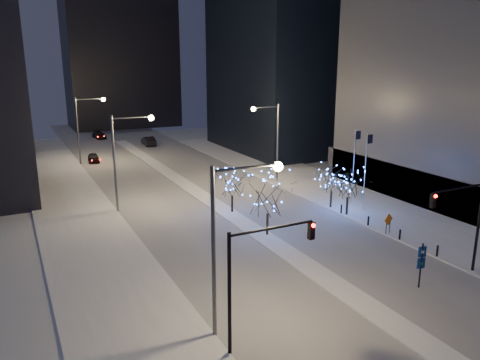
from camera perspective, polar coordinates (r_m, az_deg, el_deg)
ground at (r=31.67m, az=15.92°, el=-15.13°), size 160.00×160.00×0.00m
road at (r=60.12m, az=-7.00°, el=-0.39°), size 20.00×130.00×0.02m
median at (r=55.58m, az=-5.25°, el=-1.51°), size 2.00×80.00×0.15m
east_sidewalk at (r=54.76m, az=13.54°, el=-2.12°), size 10.00×90.00×0.15m
west_sidewalk at (r=42.98m, az=-17.89°, el=-7.07°), size 8.00×90.00×0.15m
horizon_block at (r=114.78m, az=-14.53°, el=16.90°), size 24.00×14.00×42.00m
street_lamp_w_near at (r=25.74m, az=-1.11°, el=-5.65°), size 4.40×0.56×10.00m
street_lamp_w_mid at (r=48.77m, az=-13.94°, el=3.61°), size 4.40×0.56×10.00m
street_lamp_w_far at (r=73.10m, az=-18.43°, el=6.81°), size 4.40×0.56×10.00m
street_lamp_east at (r=58.54m, az=3.86°, el=5.72°), size 3.90×0.56×10.00m
traffic_signal_west at (r=24.98m, az=1.98°, el=-10.64°), size 5.26×0.43×7.00m
traffic_signal_east at (r=36.68m, az=25.80°, el=-3.80°), size 5.26×0.43×7.00m
flagpoles at (r=50.55m, az=14.43°, el=1.99°), size 1.35×2.60×8.00m
bollards at (r=44.49m, az=17.08°, el=-5.54°), size 0.16×12.16×0.90m
car_near at (r=75.35m, az=-17.42°, el=2.60°), size 1.97×4.09×1.35m
car_mid at (r=87.65m, az=-11.09°, el=4.70°), size 1.89×5.02×1.64m
car_far at (r=97.68m, az=-16.80°, el=5.26°), size 2.36×4.87×1.36m
holiday_tree_median_near at (r=41.06m, az=3.41°, el=-1.81°), size 5.26×5.26×5.80m
holiday_tree_median_far at (r=47.42m, az=-0.98°, el=-0.45°), size 4.16×4.16×4.51m
holiday_tree_plaza_near at (r=47.80m, az=13.07°, el=-0.52°), size 4.19×4.19×4.72m
holiday_tree_plaza_far at (r=49.77m, az=11.14°, el=0.20°), size 3.82×3.82×4.81m
wayfinding_sign at (r=34.70m, az=21.23°, el=-9.16°), size 0.58×0.20×3.29m
construction_sign at (r=44.04m, az=17.64°, el=-4.84°), size 1.14×0.23×1.90m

